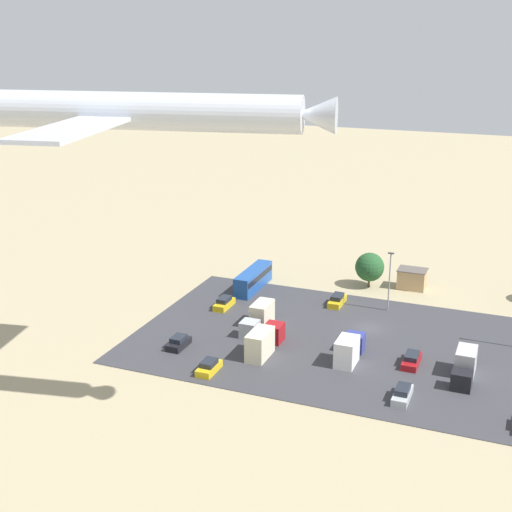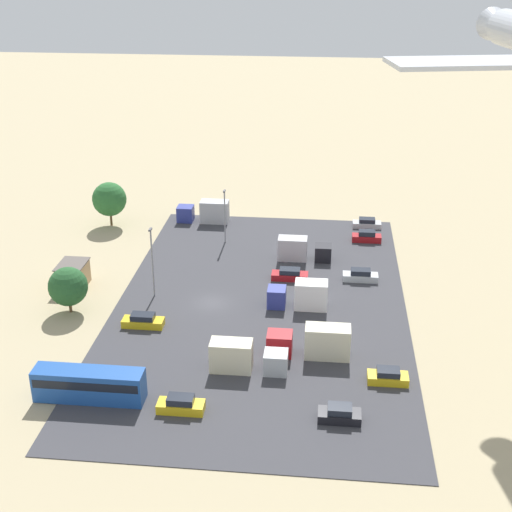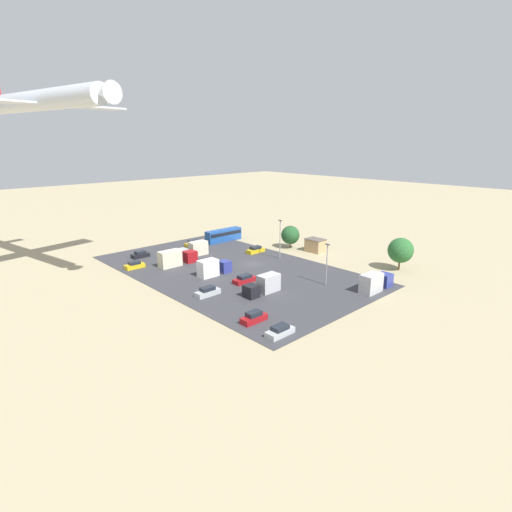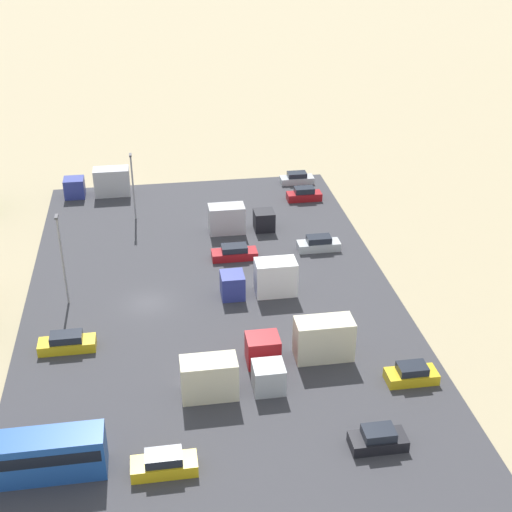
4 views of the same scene
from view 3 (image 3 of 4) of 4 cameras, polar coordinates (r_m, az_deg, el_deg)
ground_plane at (r=88.20m, az=-0.49°, el=-1.20°), size 400.00×400.00×0.00m
parking_lot_surface at (r=84.39m, az=-3.53°, el=-2.01°), size 59.59×35.24×0.08m
shed_building at (r=98.99m, az=8.47°, el=1.53°), size 4.61×3.45×3.25m
bus at (r=108.49m, az=-4.67°, el=3.04°), size 2.47×10.77×3.22m
parked_car_0 at (r=70.91m, az=-6.93°, el=-5.10°), size 1.77×4.58×1.58m
parked_car_1 at (r=104.29m, az=-8.95°, el=1.76°), size 1.81×4.48×1.62m
parked_car_2 at (r=56.82m, az=3.45°, el=-10.66°), size 1.85×4.36×1.45m
parked_car_3 at (r=97.10m, az=-0.06°, el=0.88°), size 1.81×4.78×1.57m
parked_car_4 at (r=96.90m, az=-16.20°, el=0.19°), size 1.91×4.02×1.55m
parked_car_5 at (r=89.02m, az=-16.97°, el=-1.28°), size 1.89×4.10×1.52m
parked_car_6 at (r=60.55m, az=-0.30°, el=-8.77°), size 1.74×4.27×1.66m
parked_car_7 at (r=76.75m, az=-1.64°, el=-3.34°), size 1.88×4.79×1.49m
parked_truck_0 at (r=88.60m, az=-11.39°, el=-0.30°), size 2.35×8.88×3.55m
parked_truck_1 at (r=80.96m, az=-6.20°, el=-1.67°), size 2.40×7.24×3.43m
parked_truck_2 at (r=75.43m, az=16.64°, el=-3.61°), size 2.39×8.11×3.47m
parked_truck_3 at (r=95.22m, az=-8.91°, el=0.89°), size 2.30×8.02×3.26m
parked_truck_4 at (r=71.24m, az=1.12°, el=-4.19°), size 2.32×7.40×3.17m
tree_near_shed at (r=88.34m, az=19.96°, el=0.76°), size 5.25×5.25×6.97m
tree_apron_mid at (r=101.30m, az=4.93°, el=3.00°), size 4.69×4.69×5.73m
light_pole_lot_centre at (r=91.10m, az=3.46°, el=2.62°), size 0.90×0.28×9.06m
light_pole_lot_edge at (r=75.31m, az=10.08°, el=-0.92°), size 0.90×0.28×8.01m
airplane at (r=82.62m, az=-28.19°, el=19.03°), size 39.03×32.86×8.94m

